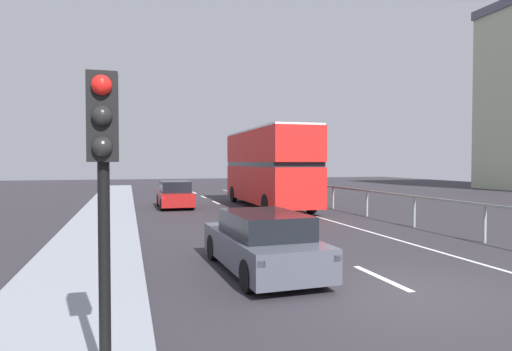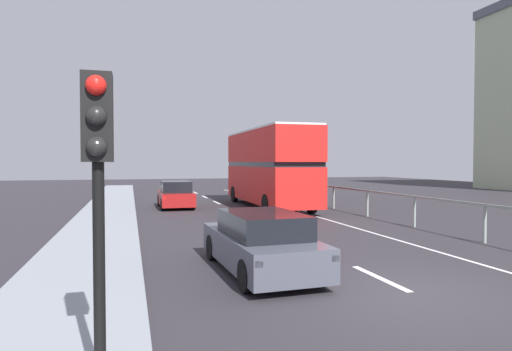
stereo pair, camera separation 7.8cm
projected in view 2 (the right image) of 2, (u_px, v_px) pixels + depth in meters
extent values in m
cube|color=#2D2A30|center=(408.00, 294.00, 8.53)|extent=(74.45, 120.00, 0.10)
cube|color=gray|center=(61.00, 319.00, 6.81)|extent=(2.61, 80.00, 0.14)
cube|color=silver|center=(380.00, 278.00, 9.51)|extent=(0.16, 2.18, 0.01)
cube|color=silver|center=(300.00, 241.00, 13.97)|extent=(0.16, 2.18, 0.01)
cube|color=silver|center=(259.00, 222.00, 18.43)|extent=(0.16, 2.18, 0.01)
cube|color=silver|center=(234.00, 210.00, 22.89)|extent=(0.16, 2.18, 0.01)
cube|color=silver|center=(217.00, 202.00, 27.35)|extent=(0.16, 2.18, 0.01)
cube|color=silver|center=(205.00, 197.00, 31.81)|extent=(0.16, 2.18, 0.01)
cube|color=silver|center=(195.00, 193.00, 36.27)|extent=(0.16, 2.18, 0.01)
cube|color=silver|center=(340.00, 223.00, 18.03)|extent=(0.12, 46.00, 0.01)
cube|color=gray|center=(389.00, 194.00, 18.63)|extent=(0.08, 42.00, 0.08)
cylinder|color=gray|center=(485.00, 224.00, 13.60)|extent=(0.10, 0.10, 1.18)
cylinder|color=gray|center=(415.00, 212.00, 16.96)|extent=(0.10, 0.10, 1.18)
cylinder|color=gray|center=(367.00, 204.00, 20.33)|extent=(0.10, 0.10, 1.18)
cylinder|color=gray|center=(334.00, 198.00, 23.69)|extent=(0.10, 0.10, 1.18)
cylinder|color=gray|center=(308.00, 193.00, 27.05)|extent=(0.10, 0.10, 1.18)
cylinder|color=gray|center=(289.00, 190.00, 30.41)|extent=(0.10, 0.10, 1.18)
cylinder|color=gray|center=(273.00, 187.00, 33.78)|extent=(0.10, 0.10, 1.18)
cylinder|color=gray|center=(260.00, 185.00, 37.14)|extent=(0.10, 0.10, 1.18)
cube|color=red|center=(269.00, 184.00, 24.47)|extent=(2.58, 10.07, 1.93)
cube|color=black|center=(269.00, 164.00, 24.43)|extent=(2.60, 9.67, 0.24)
cube|color=red|center=(269.00, 147.00, 24.40)|extent=(2.58, 10.07, 1.68)
cube|color=silver|center=(269.00, 131.00, 24.38)|extent=(2.53, 9.87, 0.10)
cube|color=black|center=(247.00, 179.00, 29.28)|extent=(2.24, 0.06, 1.35)
cube|color=yellow|center=(247.00, 143.00, 29.21)|extent=(1.49, 0.05, 0.28)
cylinder|color=black|center=(234.00, 194.00, 27.67)|extent=(0.29, 1.00, 1.00)
cylinder|color=black|center=(269.00, 193.00, 28.28)|extent=(0.29, 1.00, 1.00)
cylinder|color=black|center=(267.00, 204.00, 20.89)|extent=(0.29, 1.00, 1.00)
cylinder|color=black|center=(312.00, 203.00, 21.50)|extent=(0.29, 1.00, 1.00)
cube|color=#464855|center=(260.00, 248.00, 10.10)|extent=(1.90, 4.45, 0.69)
cube|color=black|center=(263.00, 224.00, 9.87)|extent=(1.61, 2.47, 0.51)
cube|color=red|center=(258.00, 264.00, 7.80)|extent=(0.16, 0.07, 0.12)
cube|color=red|center=(335.00, 258.00, 8.28)|extent=(0.16, 0.07, 0.12)
cylinder|color=black|center=(212.00, 247.00, 11.28)|extent=(0.23, 0.65, 0.64)
cylinder|color=black|center=(269.00, 244.00, 11.77)|extent=(0.23, 0.65, 0.64)
cylinder|color=black|center=(246.00, 276.00, 8.44)|extent=(0.23, 0.65, 0.64)
cylinder|color=black|center=(320.00, 270.00, 8.94)|extent=(0.23, 0.65, 0.64)
cylinder|color=black|center=(99.00, 234.00, 4.49)|extent=(0.12, 0.12, 3.27)
cube|color=black|center=(98.00, 118.00, 4.46)|extent=(0.30, 0.30, 0.90)
sphere|color=red|center=(96.00, 85.00, 4.29)|extent=(0.20, 0.20, 0.20)
sphere|color=black|center=(96.00, 116.00, 4.30)|extent=(0.20, 0.20, 0.20)
sphere|color=black|center=(97.00, 147.00, 4.30)|extent=(0.20, 0.20, 0.20)
cube|color=maroon|center=(175.00, 198.00, 24.28)|extent=(1.74, 4.01, 0.70)
cube|color=black|center=(176.00, 187.00, 24.07)|extent=(1.53, 2.21, 0.59)
cube|color=red|center=(164.00, 198.00, 22.17)|extent=(0.16, 0.06, 0.12)
cube|color=red|center=(194.00, 197.00, 22.59)|extent=(0.16, 0.06, 0.12)
cylinder|color=black|center=(159.00, 200.00, 25.32)|extent=(0.20, 0.64, 0.64)
cylinder|color=black|center=(187.00, 200.00, 25.76)|extent=(0.20, 0.64, 0.64)
cylinder|color=black|center=(163.00, 204.00, 22.82)|extent=(0.20, 0.64, 0.64)
cylinder|color=black|center=(193.00, 204.00, 23.25)|extent=(0.20, 0.64, 0.64)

